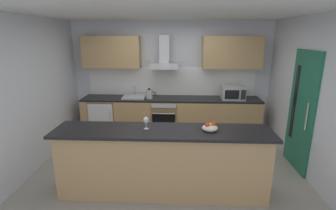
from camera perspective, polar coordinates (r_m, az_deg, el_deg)
name	(u,v)px	position (r m, az deg, el deg)	size (l,w,h in m)	color
ground	(168,168)	(4.64, -0.09, -14.01)	(5.56, 4.66, 0.02)	gray
ceiling	(168,12)	(4.05, -0.11, 20.26)	(5.56, 4.66, 0.02)	white
wall_back	(171,78)	(6.00, 0.78, 6.16)	(5.56, 0.12, 2.60)	silver
wall_left	(29,95)	(4.86, -28.86, 1.99)	(0.12, 4.66, 2.60)	silver
wall_right	(313,98)	(4.67, 29.95, 1.36)	(0.12, 4.66, 2.60)	silver
backsplash_tile	(171,81)	(5.95, 0.75, 5.38)	(3.88, 0.02, 0.66)	white
counter_back	(171,117)	(5.84, 0.62, -2.71)	(4.01, 0.60, 0.90)	tan
counter_island	(163,162)	(3.73, -1.22, -12.80)	(3.06, 0.64, 1.00)	tan
upper_cabinets	(171,52)	(5.71, 0.72, 11.84)	(3.96, 0.32, 0.70)	tan
side_door	(301,111)	(4.83, 27.92, -1.31)	(0.08, 0.85, 2.05)	#1E664C
oven	(164,117)	(5.82, -0.82, -2.68)	(0.60, 0.62, 0.80)	slate
refrigerator	(105,117)	(6.07, -14.15, -2.73)	(0.58, 0.60, 0.85)	white
microwave	(233,93)	(5.75, 14.50, 2.70)	(0.50, 0.38, 0.30)	#B7BABC
sink	(134,97)	(5.78, -7.64, 1.89)	(0.50, 0.40, 0.26)	silver
kettle	(149,94)	(5.67, -4.25, 2.52)	(0.29, 0.15, 0.24)	#B7BABC
range_hood	(165,58)	(5.68, -0.80, 10.58)	(0.62, 0.45, 0.72)	#B7BABC
wine_glass	(146,121)	(3.53, -4.99, -3.53)	(0.08, 0.08, 0.18)	silver
fruit_bowl	(210,127)	(3.54, 9.48, -5.04)	(0.22, 0.22, 0.13)	beige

